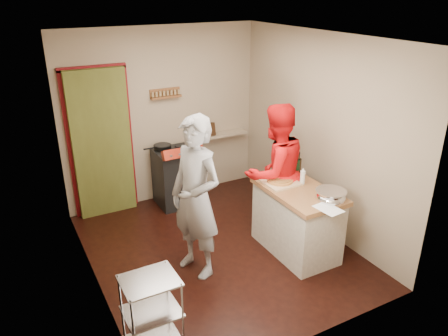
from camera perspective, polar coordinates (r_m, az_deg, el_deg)
The scene contains 10 objects.
floor at distance 5.64m, azimuth -0.81°, elevation -10.54°, with size 3.50×3.50×0.00m, color black.
back_wall at distance 6.47m, azimuth -13.34°, elevation 4.45°, with size 3.00×0.44×2.60m.
left_wall at distance 4.61m, azimuth -17.69°, elevation -1.39°, with size 0.04×3.50×2.60m, color gray.
right_wall at distance 5.85m, azimuth 12.29°, elevation 4.33°, with size 0.04×3.50×2.60m, color gray.
ceiling at distance 4.74m, azimuth -1.00°, elevation 16.84°, with size 3.00×3.50×0.02m, color white.
stove at distance 6.59m, azimuth -6.20°, elevation -1.07°, with size 0.60×0.63×1.00m.
wire_shelving at distance 4.10m, azimuth -9.40°, elevation -18.12°, with size 0.48×0.40×0.80m.
island at distance 5.47m, azimuth 9.51°, elevation -6.47°, with size 0.67×1.28×1.16m.
person_stripe at distance 4.82m, azimuth -3.69°, elevation -3.95°, with size 0.68×0.45×1.87m, color #9E9DA2.
person_red at distance 5.58m, azimuth 6.67°, elevation -0.61°, with size 0.87×0.68×1.80m, color red.
Camera 1 is at (-2.17, -4.18, 3.11)m, focal length 35.00 mm.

